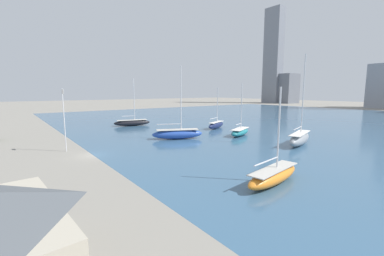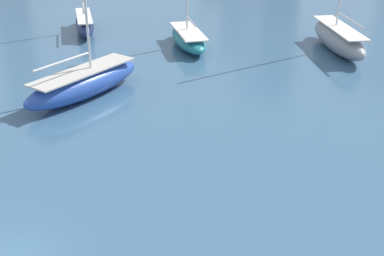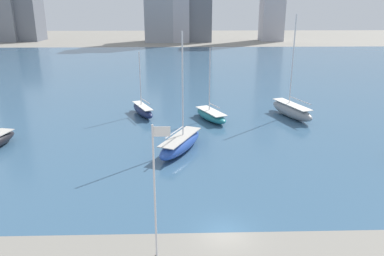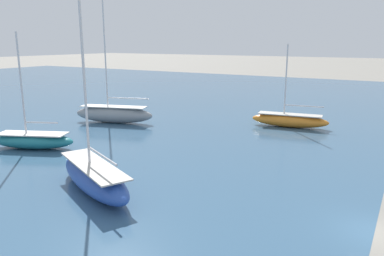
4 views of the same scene
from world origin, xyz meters
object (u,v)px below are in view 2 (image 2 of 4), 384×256
Objects in this scene: sailboat_navy at (85,23)px; sailboat_blue at (84,83)px; sailboat_teal at (189,38)px; sailboat_gray at (339,38)px.

sailboat_blue is (6.27, -16.19, 0.12)m from sailboat_navy.
sailboat_teal is 1.08× the size of sailboat_navy.
sailboat_gray is 1.11× the size of sailboat_blue.
sailboat_gray is 23.20m from sailboat_blue.
sailboat_navy is 0.71× the size of sailboat_blue.
sailboat_blue is at bearing -92.93° from sailboat_navy.
sailboat_gray is (13.24, 1.35, 0.34)m from sailboat_teal.
sailboat_gray is at bearing 63.53° from sailboat_blue.
sailboat_blue is (-18.08, -14.54, -0.12)m from sailboat_gray.
sailboat_teal is 0.77× the size of sailboat_blue.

